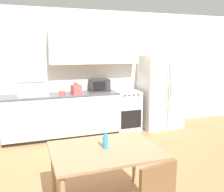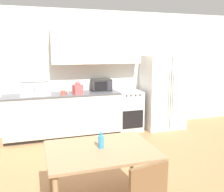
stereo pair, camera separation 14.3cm
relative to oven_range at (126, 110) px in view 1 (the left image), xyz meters
name	(u,v)px [view 1 (the left image)]	position (x,y,z in m)	size (l,w,h in m)	color
ground_plane	(95,169)	(-1.22, -1.66, -0.46)	(12.00, 12.00, 0.00)	#9E7047
wall_back	(74,68)	(-1.13, 0.29, 1.00)	(12.00, 0.38, 2.70)	silver
kitchen_counter	(62,115)	(-1.48, -0.02, 0.01)	(2.41, 0.64, 0.93)	#333333
oven_range	(126,110)	(0.00, 0.00, 0.00)	(0.56, 0.60, 0.92)	#B7BABC
refrigerator	(160,92)	(0.85, -0.06, 0.40)	(0.93, 0.74, 1.71)	silver
kitchen_sink	(33,95)	(-2.03, -0.01, 0.49)	(0.59, 0.40, 0.23)	#B7BABC
microwave	(99,85)	(-0.61, 0.10, 0.61)	(0.42, 0.32, 0.26)	#282828
coffee_mug	(62,93)	(-1.49, -0.19, 0.52)	(0.13, 0.09, 0.10)	#BF4C3F
grocery_bag_0	(76,89)	(-1.19, -0.15, 0.59)	(0.22, 0.20, 0.27)	#D14C4C
dining_table	(105,156)	(-1.36, -2.62, 0.18)	(1.23, 0.92, 0.73)	#997551
drink_bottle	(106,141)	(-1.35, -2.59, 0.35)	(0.06, 0.06, 0.21)	#338CD8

